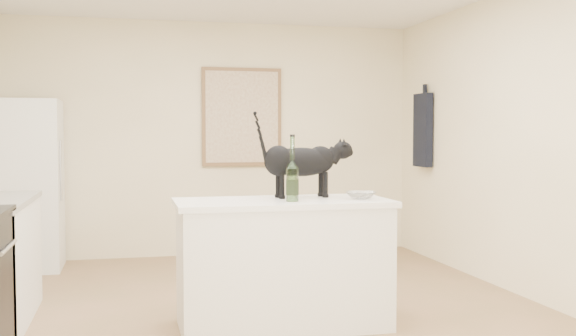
{
  "coord_description": "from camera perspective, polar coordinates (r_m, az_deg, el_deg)",
  "views": [
    {
      "loc": [
        -0.95,
        -4.79,
        1.37
      ],
      "look_at": [
        0.15,
        -0.15,
        1.12
      ],
      "focal_mm": 42.09,
      "sensor_mm": 36.0,
      "label": 1
    }
  ],
  "objects": [
    {
      "name": "floor",
      "position": [
        5.07,
        -2.09,
        -12.68
      ],
      "size": [
        5.5,
        5.5,
        0.0
      ],
      "primitive_type": "plane",
      "color": "#986E51",
      "rests_on": "ground"
    },
    {
      "name": "wall_back",
      "position": [
        7.6,
        -6.18,
        2.44
      ],
      "size": [
        4.5,
        0.0,
        4.5
      ],
      "primitive_type": "plane",
      "rotation": [
        1.57,
        0.0,
        0.0
      ],
      "color": "#FCEDC3",
      "rests_on": "ground"
    },
    {
      "name": "wall_front",
      "position": [
        2.25,
        11.67,
        1.22
      ],
      "size": [
        4.5,
        0.0,
        4.5
      ],
      "primitive_type": "plane",
      "rotation": [
        -1.57,
        0.0,
        0.0
      ],
      "color": "#FCEDC3",
      "rests_on": "ground"
    },
    {
      "name": "wall_right",
      "position": [
        5.76,
        20.41,
        2.11
      ],
      "size": [
        0.0,
        5.5,
        5.5
      ],
      "primitive_type": "plane",
      "rotation": [
        1.57,
        0.0,
        -1.57
      ],
      "color": "#FCEDC3",
      "rests_on": "ground"
    },
    {
      "name": "island_base",
      "position": [
        4.8,
        -0.45,
        -8.29
      ],
      "size": [
        1.44,
        0.67,
        0.86
      ],
      "primitive_type": "cube",
      "color": "white",
      "rests_on": "floor"
    },
    {
      "name": "island_top",
      "position": [
        4.73,
        -0.45,
        -2.94
      ],
      "size": [
        1.5,
        0.7,
        0.04
      ],
      "primitive_type": "cube",
      "color": "white",
      "rests_on": "island_base"
    },
    {
      "name": "fridge",
      "position": [
        7.23,
        -21.27,
        -1.34
      ],
      "size": [
        0.68,
        0.68,
        1.7
      ],
      "primitive_type": "cube",
      "color": "white",
      "rests_on": "floor"
    },
    {
      "name": "artwork_frame",
      "position": [
        7.62,
        -3.91,
        4.33
      ],
      "size": [
        0.9,
        0.03,
        1.1
      ],
      "primitive_type": "cube",
      "color": "brown",
      "rests_on": "wall_back"
    },
    {
      "name": "artwork_canvas",
      "position": [
        7.6,
        -3.89,
        4.33
      ],
      "size": [
        0.82,
        0.0,
        1.02
      ],
      "primitive_type": "cube",
      "color": "beige",
      "rests_on": "wall_back"
    },
    {
      "name": "hanging_garment",
      "position": [
        7.53,
        11.32,
        3.15
      ],
      "size": [
        0.08,
        0.34,
        0.8
      ],
      "primitive_type": "cube",
      "color": "black",
      "rests_on": "wall_right"
    },
    {
      "name": "black_cat",
      "position": [
        4.88,
        1.05,
        0.19
      ],
      "size": [
        0.67,
        0.25,
        0.46
      ],
      "primitive_type": null,
      "rotation": [
        0.0,
        0.0,
        0.08
      ],
      "color": "black",
      "rests_on": "island_top"
    },
    {
      "name": "wine_bottle",
      "position": [
        4.61,
        0.37,
        -0.34
      ],
      "size": [
        0.11,
        0.11,
        0.4
      ],
      "primitive_type": "cylinder",
      "rotation": [
        0.0,
        0.0,
        -0.42
      ],
      "color": "#2A5E25",
      "rests_on": "island_top"
    },
    {
      "name": "glass_bowl",
      "position": [
        4.8,
        6.18,
        -2.31
      ],
      "size": [
        0.28,
        0.28,
        0.05
      ],
      "primitive_type": "imported",
      "rotation": [
        0.0,
        0.0,
        -0.38
      ],
      "color": "silver",
      "rests_on": "island_top"
    },
    {
      "name": "fridge_paper",
      "position": [
        7.2,
        -18.58,
        1.64
      ],
      "size": [
        0.01,
        0.15,
        0.19
      ],
      "primitive_type": "cube",
      "rotation": [
        0.0,
        0.0,
        0.05
      ],
      "color": "white",
      "rests_on": "fridge"
    }
  ]
}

